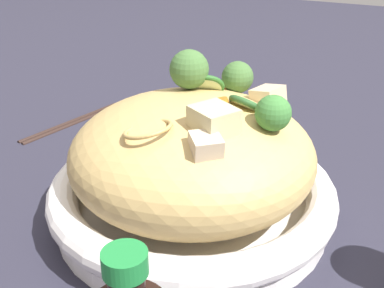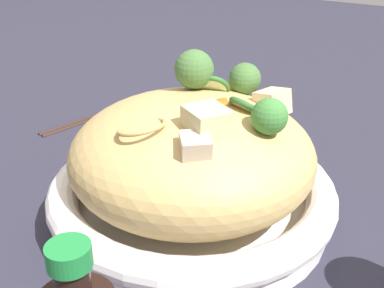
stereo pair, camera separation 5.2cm
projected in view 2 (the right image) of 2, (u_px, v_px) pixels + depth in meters
The scene contains 8 objects.
ground_plane at pixel (192, 216), 0.56m from camera, with size 3.00×3.00×0.00m, color #282735.
serving_bowl at pixel (192, 196), 0.55m from camera, with size 0.32×0.32×0.05m.
noodle_heap at pixel (192, 154), 0.53m from camera, with size 0.27×0.27×0.12m.
broccoli_florets at pixel (226, 83), 0.53m from camera, with size 0.16×0.14×0.07m.
carrot_coins at pixel (235, 97), 0.54m from camera, with size 0.07×0.11×0.03m.
zucchini_slices at pixel (227, 96), 0.52m from camera, with size 0.11×0.08×0.04m.
chicken_chunks at pixel (228, 120), 0.47m from camera, with size 0.06×0.18×0.04m.
chopsticks_pair at pixel (94, 116), 0.82m from camera, with size 0.06×0.20×0.01m.
Camera 2 is at (-0.25, 0.39, 0.32)m, focal length 45.44 mm.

